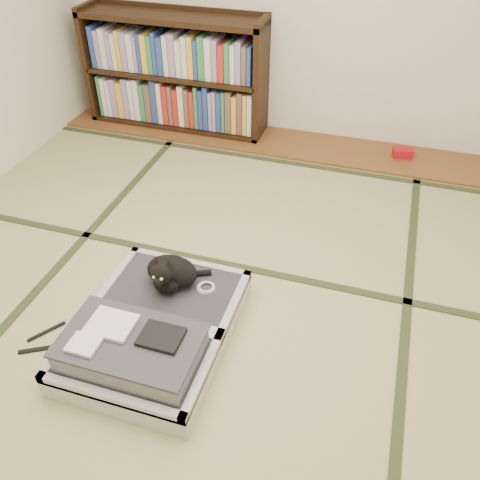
% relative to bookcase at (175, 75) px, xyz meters
% --- Properties ---
extents(floor, '(4.50, 4.50, 0.00)m').
position_rel_bookcase_xyz_m(floor, '(1.06, -2.07, -0.45)').
color(floor, tan).
rests_on(floor, ground).
extents(wood_strip, '(4.00, 0.50, 0.02)m').
position_rel_bookcase_xyz_m(wood_strip, '(1.06, -0.07, -0.44)').
color(wood_strip, brown).
rests_on(wood_strip, ground).
extents(red_item, '(0.17, 0.12, 0.07)m').
position_rel_bookcase_xyz_m(red_item, '(1.93, -0.04, -0.40)').
color(red_item, '#A90D1A').
rests_on(red_item, wood_strip).
extents(room_shell, '(4.50, 4.50, 4.50)m').
position_rel_bookcase_xyz_m(room_shell, '(1.06, -2.07, 1.01)').
color(room_shell, white).
rests_on(room_shell, ground).
extents(tatami_borders, '(4.00, 4.50, 0.01)m').
position_rel_bookcase_xyz_m(tatami_borders, '(1.06, -1.57, -0.45)').
color(tatami_borders, '#2D381E').
rests_on(tatami_borders, ground).
extents(bookcase, '(1.53, 0.35, 0.99)m').
position_rel_bookcase_xyz_m(bookcase, '(0.00, 0.00, 0.00)').
color(bookcase, black).
rests_on(bookcase, wood_strip).
extents(suitcase, '(0.71, 0.95, 0.28)m').
position_rel_bookcase_xyz_m(suitcase, '(0.86, -2.36, -0.35)').
color(suitcase, silver).
rests_on(suitcase, floor).
extents(cat, '(0.32, 0.32, 0.26)m').
position_rel_bookcase_xyz_m(cat, '(0.84, -2.07, -0.22)').
color(cat, black).
rests_on(cat, suitcase).
extents(cable_coil, '(0.10, 0.10, 0.02)m').
position_rel_bookcase_xyz_m(cable_coil, '(1.02, -2.03, -0.30)').
color(cable_coil, white).
rests_on(cable_coil, suitcase).
extents(hanger, '(0.40, 0.28, 0.01)m').
position_rel_bookcase_xyz_m(hanger, '(0.41, -2.48, -0.44)').
color(hanger, black).
rests_on(hanger, floor).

